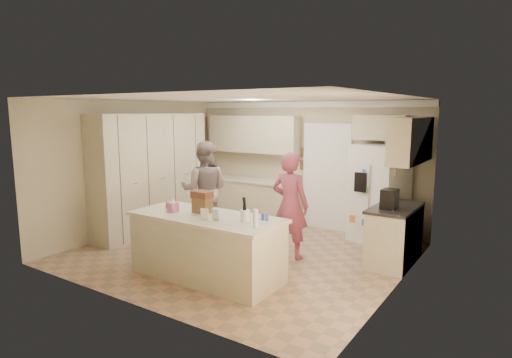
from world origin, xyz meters
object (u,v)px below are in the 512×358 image
Objects in this scene: coffee_maker at (389,199)px; tissue_box at (173,207)px; dollhouse_body at (202,205)px; island_base at (207,248)px; utensil_crock at (245,216)px; refrigerator at (379,194)px; teen_boy at (204,190)px; teen_girl at (290,205)px.

tissue_box is (-2.60, -2.00, -0.07)m from coffee_maker.
island_base is at bearing -33.69° from dollhouse_body.
tissue_box is at bearing -172.87° from utensil_crock.
teen_boy reaches higher than refrigerator.
refrigerator is at bearing -122.37° from teen_girl.
tissue_box is at bearing 83.76° from teen_boy.
teen_boy is (-3.36, -0.39, -0.15)m from coffee_maker.
utensil_crock is at bearing -127.12° from coffee_maker.
coffee_maker is 0.14× the size of island_base.
utensil_crock is 0.09× the size of teen_girl.
dollhouse_body reaches higher than utensil_crock.
tissue_box is at bearing 51.03° from teen_girl.
refrigerator is 1.03× the size of teen_girl.
teen_girl is at bearing 67.73° from island_base.
refrigerator is 3.22m from teen_boy.
utensil_crock is 1.21m from tissue_box.
utensil_crock is at bearing 111.84° from teen_boy.
teen_boy is at bearing 115.16° from tissue_box.
tissue_box is (-0.55, -0.10, 0.56)m from island_base.
coffee_maker reaches higher than dollhouse_body.
refrigerator is at bearing 73.76° from utensil_crock.
refrigerator is 6.00× the size of coffee_maker.
tissue_box is at bearing -142.43° from coffee_maker.
refrigerator is 3.39m from dollhouse_body.
tissue_box is 0.54× the size of dollhouse_body.
coffee_maker is 0.16× the size of teen_boy.
utensil_crock is at bearing 4.40° from island_base.
coffee_maker is at bearing 155.19° from teen_boy.
island_base is at bearing -97.25° from refrigerator.
teen_boy reaches higher than teen_girl.
teen_girl is at bearing -162.00° from coffee_maker.
dollhouse_body is 1.52m from teen_girl.
dollhouse_body is at bearing -100.27° from refrigerator.
teen_boy is (-2.83, -1.54, 0.02)m from refrigerator.
dollhouse_body is 1.83m from teen_boy.
teen_girl reaches higher than utensil_crock.
refrigerator is 3.13m from utensil_crock.
dollhouse_body is 0.15× the size of teen_girl.
utensil_crock is 1.07× the size of tissue_box.
refrigerator is 0.97× the size of teen_boy.
teen_girl is (-0.94, -1.63, -0.02)m from refrigerator.
dollhouse_body is (-0.80, 0.05, 0.04)m from utensil_crock.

